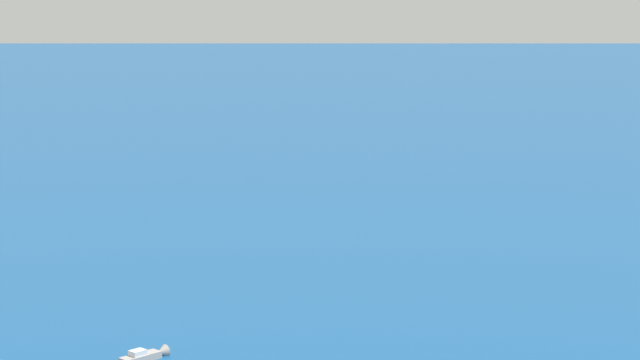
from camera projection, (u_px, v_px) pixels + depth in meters
motorboat_trailing at (146, 356)px, 170.49m from camera, size 6.86×6.14×2.13m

